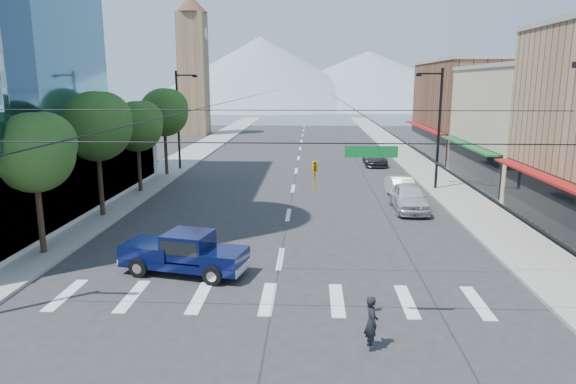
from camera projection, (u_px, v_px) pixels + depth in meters
name	position (u px, v px, depth m)	size (l,w,h in m)	color
ground	(270.00, 317.00, 17.89)	(160.00, 160.00, 0.00)	#28282B
sidewalk_left	(192.00, 154.00, 57.47)	(4.00, 120.00, 0.15)	gray
sidewalk_right	(408.00, 156.00, 56.39)	(4.00, 120.00, 0.15)	gray
shop_mid	(553.00, 129.00, 39.47)	(12.00, 14.00, 9.00)	tan
shop_far	(485.00, 111.00, 54.99)	(12.00, 18.00, 10.00)	brown
clock_tower	(193.00, 64.00, 76.94)	(4.80, 4.80, 20.40)	#8C6B4C
mountain_left	(261.00, 72.00, 162.73)	(80.00, 80.00, 22.00)	gray
mountain_right	(368.00, 79.00, 171.34)	(90.00, 90.00, 18.00)	gray
tree_near	(37.00, 150.00, 23.29)	(3.65, 3.64, 6.71)	black
tree_midnear	(99.00, 124.00, 30.00)	(4.09, 4.09, 7.52)	black
tree_midfar	(139.00, 125.00, 36.96)	(3.65, 3.64, 6.71)	black
tree_far	(166.00, 111.00, 43.67)	(4.09, 4.09, 7.52)	black
signal_rig	(272.00, 193.00, 15.92)	(21.80, 0.20, 9.00)	black
lamp_pole_nw	(179.00, 116.00, 46.62)	(2.00, 0.25, 9.00)	black
lamp_pole_ne	(437.00, 124.00, 37.85)	(2.00, 0.25, 9.00)	black
pickup_truck	(184.00, 252.00, 21.78)	(5.66, 3.03, 1.82)	#070E3A
pedestrian	(371.00, 322.00, 15.61)	(0.62, 0.41, 1.70)	black
parked_car_near	(409.00, 197.00, 32.46)	(2.03, 5.05, 1.72)	silver
parked_car_mid	(402.00, 188.00, 35.99)	(1.53, 4.40, 1.45)	silver
parked_car_far	(375.00, 157.00, 50.37)	(2.13, 5.25, 1.52)	#2B2B2D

